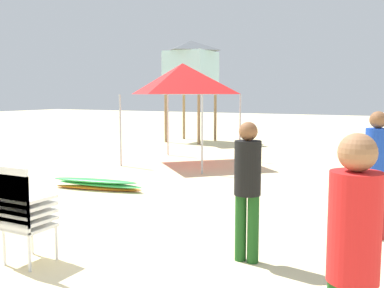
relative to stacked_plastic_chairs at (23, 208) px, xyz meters
name	(u,v)px	position (x,y,z in m)	size (l,w,h in m)	color
ground	(64,248)	(0.00, 0.65, -0.70)	(80.00, 80.00, 0.00)	beige
stacked_plastic_chairs	(23,208)	(0.00, 0.00, 0.00)	(0.48, 0.48, 1.20)	silver
surfboard_pile	(97,184)	(-1.99, 3.68, -0.58)	(2.08, 0.74, 0.24)	orange
lifeguard_near_left	(353,254)	(3.79, -0.76, 0.34)	(0.32, 0.32, 1.80)	#194C19
lifeguard_near_center	(247,182)	(2.29, 1.36, 0.28)	(0.32, 0.32, 1.70)	#194C19
lifeguard_near_right	(376,166)	(3.55, 3.02, 0.34)	(0.32, 0.32, 1.79)	red
popup_canopy	(183,79)	(-2.19, 7.75, 1.76)	(2.62, 2.62, 2.91)	#B2B2B7
lifeguard_tower	(191,68)	(-4.82, 13.17, 2.44)	(1.98, 1.98, 4.26)	olive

